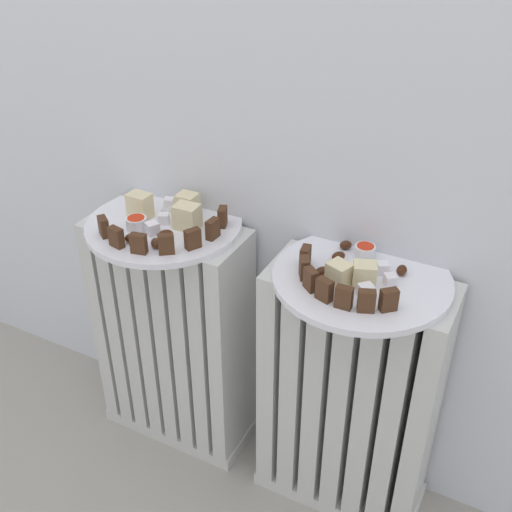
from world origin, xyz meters
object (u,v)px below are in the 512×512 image
plate_left (164,225)px  plate_right (362,278)px  jam_bowl_left (136,223)px  radiator_left (174,337)px  radiator_right (348,398)px  jam_bowl_right (365,251)px  fork (163,216)px

plate_left → plate_right: 0.41m
jam_bowl_left → plate_left: bearing=56.2°
radiator_left → radiator_right: 0.41m
jam_bowl_right → fork: jam_bowl_right is taller
jam_bowl_right → plate_left: bearing=-171.6°
plate_left → plate_right: (0.41, 0.00, 0.00)m
fork → plate_right: bearing=-2.3°
radiator_left → plate_right: bearing=-0.0°
radiator_right → jam_bowl_right: 0.31m
radiator_right → fork: (-0.43, 0.02, 0.29)m
plate_right → jam_bowl_right: bearing=105.2°
radiator_left → jam_bowl_left: (-0.03, -0.05, 0.31)m
radiator_right → jam_bowl_right: jam_bowl_right is taller
radiator_right → fork: bearing=177.7°
plate_right → jam_bowl_left: (-0.44, -0.05, 0.02)m
plate_left → plate_right: size_ratio=1.00×
radiator_left → plate_right: plate_right is taller
radiator_left → jam_bowl_left: jam_bowl_left is taller
radiator_right → jam_bowl_right: size_ratio=14.84×
fork → radiator_right: bearing=-2.3°
radiator_right → jam_bowl_left: bearing=-174.1°
plate_left → jam_bowl_left: bearing=-123.8°
radiator_right → plate_left: size_ratio=1.79×
radiator_left → plate_right: 0.50m
jam_bowl_right → plate_right: bearing=-74.8°
radiator_left → jam_bowl_right: size_ratio=14.84×
radiator_right → fork: 0.52m
radiator_right → plate_right: plate_right is taller
jam_bowl_left → jam_bowl_right: same height
jam_bowl_right → jam_bowl_left: bearing=-166.3°
jam_bowl_left → jam_bowl_right: (0.43, 0.10, -0.00)m
radiator_left → radiator_right: same height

